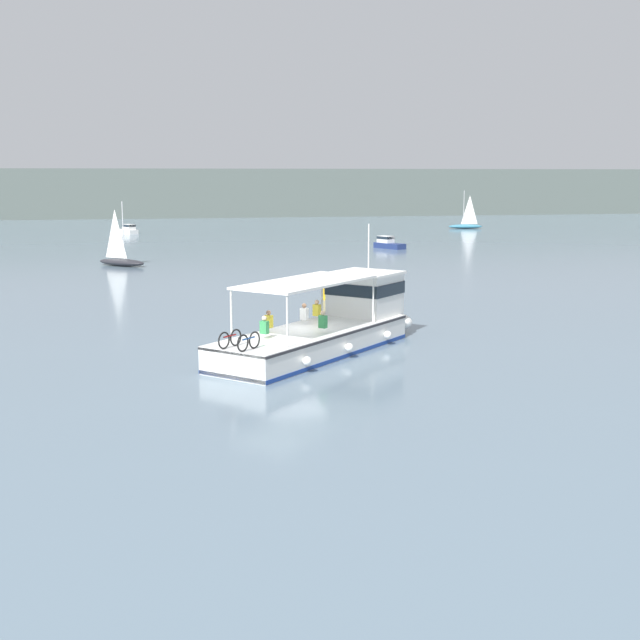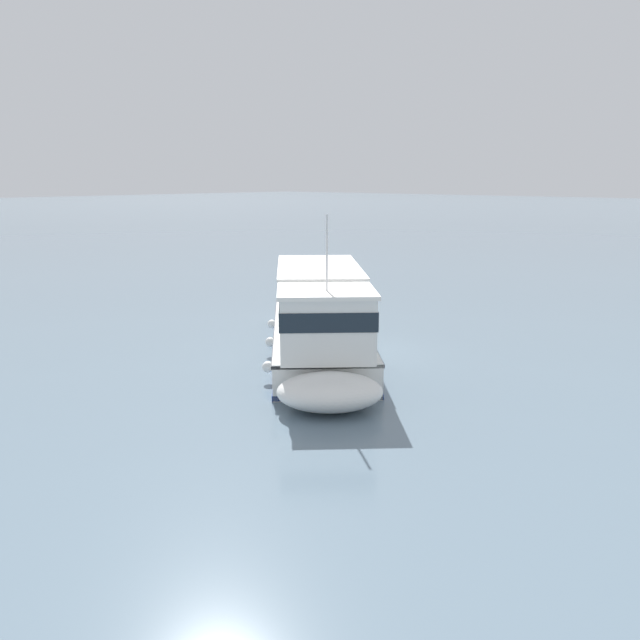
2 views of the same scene
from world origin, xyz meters
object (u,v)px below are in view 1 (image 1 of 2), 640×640
object	(u,v)px
motorboat_horizon_east	(127,230)
sailboat_off_stern	(121,259)
ferry_main	(333,325)
motorboat_mid_channel	(388,243)
sailboat_horizon_west	(466,225)
channel_buoy	(329,290)

from	to	relation	value
motorboat_horizon_east	sailboat_off_stern	bearing A→B (deg)	-89.79
ferry_main	motorboat_mid_channel	xyz separation A→B (m)	(16.94, 48.47, -0.47)
sailboat_horizon_west	motorboat_horizon_east	bearing A→B (deg)	-178.29
sailboat_off_stern	ferry_main	bearing A→B (deg)	-74.80
motorboat_mid_channel	sailboat_off_stern	xyz separation A→B (m)	(-26.90, -11.83, -0.00)
ferry_main	sailboat_off_stern	distance (m)	37.97
motorboat_horizon_east	sailboat_off_stern	distance (m)	39.59
sailboat_horizon_west	channel_buoy	world-z (taller)	sailboat_horizon_west
ferry_main	sailboat_horizon_west	xyz separation A→B (m)	(37.18, 77.64, -0.48)
channel_buoy	motorboat_horizon_east	bearing A→B (deg)	101.90
ferry_main	motorboat_horizon_east	bearing A→B (deg)	97.55
sailboat_off_stern	channel_buoy	xyz separation A→B (m)	(12.93, -22.44, 0.03)
ferry_main	sailboat_off_stern	xyz separation A→B (m)	(-9.96, 36.64, -0.48)
ferry_main	channel_buoy	xyz separation A→B (m)	(2.97, 14.20, -0.45)
motorboat_horizon_east	channel_buoy	distance (m)	63.39
motorboat_mid_channel	sailboat_horizon_west	size ratio (longest dim) A/B	0.70
motorboat_mid_channel	sailboat_off_stern	bearing A→B (deg)	-156.25
sailboat_horizon_west	sailboat_off_stern	distance (m)	62.48
sailboat_horizon_west	sailboat_off_stern	bearing A→B (deg)	-138.98
motorboat_horizon_east	sailboat_horizon_west	distance (m)	47.30
sailboat_horizon_west	channel_buoy	size ratio (longest dim) A/B	3.86
sailboat_horizon_west	sailboat_off_stern	xyz separation A→B (m)	(-47.14, -41.00, 0.00)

